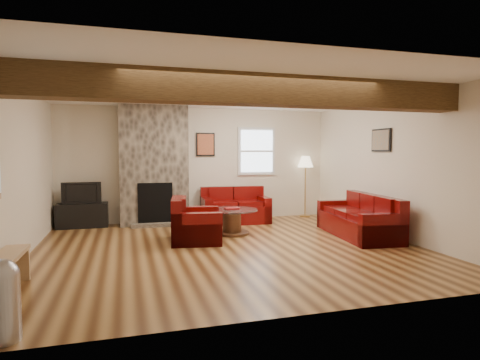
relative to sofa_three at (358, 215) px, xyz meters
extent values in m
plane|color=#522F15|center=(-2.48, -0.25, -0.38)|extent=(8.00, 8.00, 0.00)
plane|color=white|center=(-2.48, -0.25, 2.12)|extent=(8.00, 8.00, 0.00)
plane|color=beige|center=(-2.48, 2.50, 0.87)|extent=(8.00, 0.00, 8.00)
plane|color=beige|center=(-2.48, -3.00, 0.87)|extent=(8.00, 0.00, 8.00)
plane|color=beige|center=(-5.48, -0.25, 0.87)|extent=(0.00, 7.50, 7.50)
plane|color=beige|center=(0.52, -0.25, 0.87)|extent=(0.00, 7.50, 7.50)
cube|color=#301F0E|center=(-2.48, -1.50, 1.93)|extent=(6.00, 0.36, 0.38)
cube|color=#36302A|center=(-3.48, 2.25, 0.87)|extent=(1.40, 0.50, 2.50)
cube|color=black|center=(-3.48, 2.00, 0.07)|extent=(0.70, 0.06, 0.90)
cube|color=#36302A|center=(-3.48, 1.95, -0.34)|extent=(1.00, 0.25, 0.08)
cylinder|color=#402414|center=(-2.17, 0.79, -0.35)|extent=(0.64, 0.64, 0.04)
cylinder|color=#402414|center=(-2.17, 0.79, -0.16)|extent=(0.34, 0.34, 0.42)
cylinder|color=white|center=(-2.17, 0.79, 0.08)|extent=(0.95, 0.95, 0.02)
cube|color=maroon|center=(-2.17, 0.79, 0.11)|extent=(0.27, 0.19, 0.03)
cube|color=black|center=(-4.92, 2.28, -0.13)|extent=(0.99, 0.40, 0.49)
imported|color=black|center=(-4.92, 2.28, 0.34)|extent=(0.75, 0.10, 0.43)
cylinder|color=tan|center=(0.03, 2.30, -0.36)|extent=(0.26, 0.26, 0.03)
cylinder|color=tan|center=(0.03, 2.30, 0.27)|extent=(0.03, 0.03, 1.28)
cone|color=beige|center=(0.03, 2.30, 0.93)|extent=(0.37, 0.37, 0.26)
camera|label=1|loc=(-4.06, -6.36, 1.16)|focal=30.00mm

